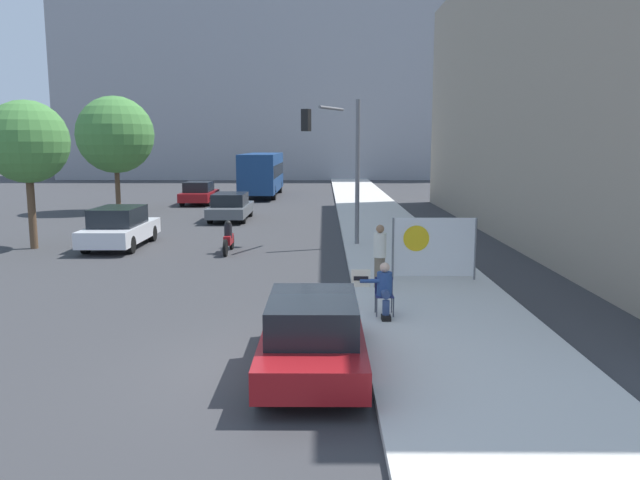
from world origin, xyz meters
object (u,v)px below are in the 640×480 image
object	(u,v)px
jogger_on_sidewalk	(380,256)
motorcycle_on_road	(228,239)
parked_car_curbside	(313,334)
street_tree_near_curb	(27,142)
street_tree_midblock	(115,135)
traffic_light_pole	(337,148)
city_bus_on_road	(262,172)
protest_banner	(433,247)
car_on_road_midblock	(231,206)
car_on_road_nearest	(120,227)
car_on_road_distant	(199,193)
seated_protester	(384,288)

from	to	relation	value
jogger_on_sidewalk	motorcycle_on_road	world-z (taller)	jogger_on_sidewalk
parked_car_curbside	street_tree_near_curb	world-z (taller)	street_tree_near_curb
street_tree_near_curb	street_tree_midblock	bearing A→B (deg)	94.23
motorcycle_on_road	parked_car_curbside	bearing A→B (deg)	-74.70
street_tree_near_curb	jogger_on_sidewalk	bearing A→B (deg)	-29.15
traffic_light_pole	parked_car_curbside	size ratio (longest dim) A/B	1.29
city_bus_on_road	street_tree_near_curb	bearing A→B (deg)	-105.18
protest_banner	jogger_on_sidewalk	bearing A→B (deg)	-148.23
traffic_light_pole	car_on_road_midblock	xyz separation A→B (m)	(-5.30, 8.07, -3.03)
car_on_road_nearest	street_tree_midblock	world-z (taller)	street_tree_midblock
protest_banner	motorcycle_on_road	xyz separation A→B (m)	(-6.51, 5.05, -0.54)
city_bus_on_road	street_tree_midblock	bearing A→B (deg)	-124.24
parked_car_curbside	motorcycle_on_road	bearing A→B (deg)	105.30
car_on_road_distant	street_tree_midblock	distance (m)	6.94
seated_protester	city_bus_on_road	world-z (taller)	city_bus_on_road
street_tree_near_curb	seated_protester	bearing A→B (deg)	-38.21
traffic_light_pole	car_on_road_distant	xyz separation A→B (m)	(-8.59, 16.47, -3.00)
car_on_road_midblock	street_tree_midblock	size ratio (longest dim) A/B	0.72
traffic_light_pole	street_tree_midblock	distance (m)	17.20
parked_car_curbside	car_on_road_distant	bearing A→B (deg)	104.75
motorcycle_on_road	street_tree_near_curb	bearing A→B (deg)	173.26
protest_banner	street_tree_near_curb	distance (m)	15.46
jogger_on_sidewalk	parked_car_curbside	size ratio (longest dim) A/B	0.40
car_on_road_distant	street_tree_near_curb	world-z (taller)	street_tree_near_curb
jogger_on_sidewalk	car_on_road_nearest	bearing A→B (deg)	-25.90
car_on_road_midblock	car_on_road_distant	size ratio (longest dim) A/B	1.07
car_on_road_midblock	street_tree_near_curb	xyz separation A→B (m)	(-6.12, -8.79, 3.25)
jogger_on_sidewalk	traffic_light_pole	distance (m)	8.16
seated_protester	street_tree_near_curb	world-z (taller)	street_tree_near_curb
protest_banner	car_on_road_nearest	world-z (taller)	protest_banner
car_on_road_distant	car_on_road_nearest	bearing A→B (deg)	-88.88
car_on_road_distant	car_on_road_midblock	bearing A→B (deg)	-68.63
jogger_on_sidewalk	protest_banner	size ratio (longest dim) A/B	0.71
jogger_on_sidewalk	car_on_road_nearest	distance (m)	11.72
car_on_road_midblock	street_tree_midblock	xyz separation A→B (m)	(-7.06, 3.87, 3.69)
motorcycle_on_road	street_tree_midblock	world-z (taller)	street_tree_midblock
motorcycle_on_road	street_tree_near_curb	xyz separation A→B (m)	(-7.47, 0.88, 3.44)
seated_protester	motorcycle_on_road	size ratio (longest dim) A/B	0.56
jogger_on_sidewalk	parked_car_curbside	distance (m)	6.12
parked_car_curbside	car_on_road_midblock	distance (m)	22.07
protest_banner	car_on_road_midblock	distance (m)	16.69
car_on_road_nearest	parked_car_curbside	bearing A→B (deg)	-60.00
jogger_on_sidewalk	traffic_light_pole	world-z (taller)	traffic_light_pole
jogger_on_sidewalk	street_tree_near_curb	size ratio (longest dim) A/B	0.31
parked_car_curbside	car_on_road_midblock	xyz separation A→B (m)	(-4.61, 21.58, 0.02)
street_tree_near_curb	street_tree_midblock	xyz separation A→B (m)	(-0.94, 12.66, 0.43)
seated_protester	street_tree_near_curb	size ratio (longest dim) A/B	0.21
seated_protester	parked_car_curbside	xyz separation A→B (m)	(-1.51, -3.16, -0.08)
traffic_light_pole	car_on_road_distant	world-z (taller)	traffic_light_pole
car_on_road_nearest	car_on_road_distant	bearing A→B (deg)	91.12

